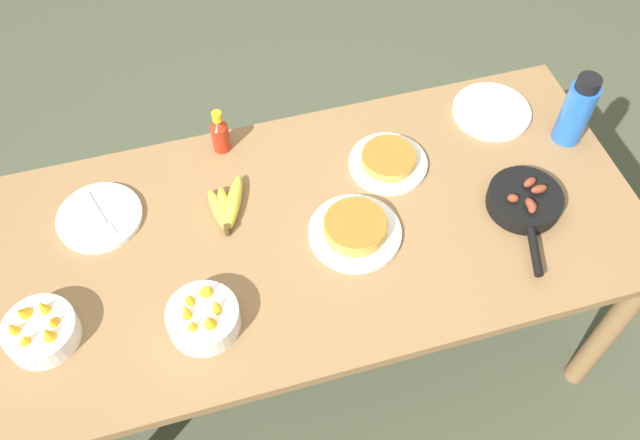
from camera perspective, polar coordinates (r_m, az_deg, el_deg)
The scene contains 12 objects.
ground_plane at distance 2.56m, azimuth 0.00°, elevation -10.32°, with size 14.00×14.00×0.00m, color #474C38.
dining_table at distance 1.97m, azimuth 0.00°, elevation -2.13°, with size 1.82×0.86×0.77m.
banana_bunch at distance 1.92m, azimuth -7.84°, elevation 1.07°, with size 0.13×0.20×0.04m.
skillet at distance 1.99m, azimuth 16.86°, elevation 1.48°, with size 0.21×0.35×0.08m.
frittata_plate_center at distance 1.86m, azimuth 2.98°, elevation -0.78°, with size 0.26×0.26×0.06m.
frittata_plate_side at distance 2.02m, azimuth 5.77°, elevation 4.99°, with size 0.23×0.23×0.05m.
empty_plate_near_front at distance 2.00m, azimuth -18.07°, elevation 0.22°, with size 0.24×0.24×0.02m.
empty_plate_far_left at distance 2.23m, azimuth 14.25°, elevation 8.86°, with size 0.25×0.25×0.02m.
fruit_bowl_mango at distance 1.73m, azimuth -9.80°, elevation -8.08°, with size 0.18×0.18×0.11m.
fruit_bowl_citrus at distance 1.82m, azimuth -22.48°, elevation -8.61°, with size 0.18×0.18×0.11m.
water_bottle at distance 2.15m, azimuth 20.80°, elevation 8.59°, with size 0.09×0.09×0.24m.
hot_sauce_bottle at distance 2.04m, azimuth -8.43°, elevation 7.25°, with size 0.05×0.05×0.15m.
Camera 1 is at (-0.29, -1.03, 2.32)m, focal length 38.00 mm.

